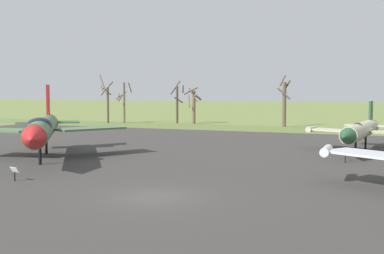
% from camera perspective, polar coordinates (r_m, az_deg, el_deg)
% --- Properties ---
extents(ground_plane, '(600.00, 600.00, 0.00)m').
position_cam_1_polar(ground_plane, '(23.13, -4.60, -8.53)').
color(ground_plane, olive).
extents(asphalt_apron, '(93.20, 49.95, 0.05)m').
position_cam_1_polar(asphalt_apron, '(36.82, 6.48, -3.80)').
color(asphalt_apron, '#383533').
rests_on(asphalt_apron, ground).
extents(grass_verge_strip, '(153.20, 12.00, 0.06)m').
position_cam_1_polar(grass_verge_strip, '(66.91, 14.29, -0.38)').
color(grass_verge_strip, '#5D6E34').
rests_on(grass_verge_strip, ground).
extents(jet_fighter_front_left, '(9.69, 14.39, 4.37)m').
position_cam_1_polar(jet_fighter_front_left, '(41.93, 19.84, -0.40)').
color(jet_fighter_front_left, '#B7B293').
rests_on(jet_fighter_front_left, ground).
extents(info_placard_front_left, '(0.55, 0.31, 0.96)m').
position_cam_1_polar(info_placard_front_left, '(35.80, 18.17, -3.25)').
color(info_placard_front_left, black).
rests_on(info_placard_front_left, ground).
extents(jet_fighter_front_right, '(12.61, 15.14, 5.86)m').
position_cam_1_polar(jet_fighter_front_right, '(37.32, -17.75, -0.17)').
color(jet_fighter_front_right, '#4C6B47').
rests_on(jet_fighter_front_right, ground).
extents(info_placard_front_right, '(0.67, 0.36, 0.86)m').
position_cam_1_polar(info_placard_front_right, '(28.72, -20.80, -5.18)').
color(info_placard_front_right, black).
rests_on(info_placard_front_right, ground).
extents(bare_tree_far_left, '(2.60, 2.99, 8.31)m').
position_cam_1_polar(bare_tree_far_left, '(81.36, -10.33, 3.21)').
color(bare_tree_far_left, brown).
rests_on(bare_tree_far_left, ground).
extents(bare_tree_left_of_center, '(2.86, 2.75, 7.04)m').
position_cam_1_polar(bare_tree_left_of_center, '(81.00, -8.31, 3.14)').
color(bare_tree_left_of_center, brown).
rests_on(bare_tree_left_of_center, ground).
extents(bare_tree_center, '(2.69, 2.62, 7.36)m').
position_cam_1_polar(bare_tree_center, '(79.98, -1.81, 3.10)').
color(bare_tree_center, '#42382D').
rests_on(bare_tree_center, ground).
extents(bare_tree_right_of_center, '(3.08, 3.14, 6.30)m').
position_cam_1_polar(bare_tree_right_of_center, '(78.85, 0.19, 2.76)').
color(bare_tree_right_of_center, brown).
rests_on(bare_tree_right_of_center, ground).
extents(bare_tree_far_right, '(2.07, 2.12, 7.99)m').
position_cam_1_polar(bare_tree_far_right, '(72.90, 11.18, 3.01)').
color(bare_tree_far_right, brown).
rests_on(bare_tree_far_right, ground).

